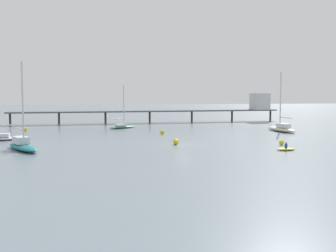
{
  "coord_description": "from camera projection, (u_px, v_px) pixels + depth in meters",
  "views": [
    {
      "loc": [
        -11.98,
        -58.02,
        7.61
      ],
      "look_at": [
        0.0,
        15.28,
        1.5
      ],
      "focal_mm": 43.89,
      "sensor_mm": 36.0,
      "label": 1
    }
  ],
  "objects": [
    {
      "name": "mooring_buoy_outer",
      "position": [
        176.0,
        142.0,
        59.79
      ],
      "size": [
        0.86,
        0.86,
        0.86
      ],
      "primitive_type": "sphere",
      "color": "yellow",
      "rests_on": "ground_plane"
    },
    {
      "name": "sailboat_green",
      "position": [
        122.0,
        126.0,
        86.88
      ],
      "size": [
        6.58,
        5.33,
        9.18
      ],
      "color": "#287F4C",
      "rests_on": "ground_plane"
    },
    {
      "name": "sailboat_teal",
      "position": [
        22.0,
        144.0,
        54.27
      ],
      "size": [
        6.32,
        9.45,
        11.57
      ],
      "color": "#1E727A",
      "rests_on": "ground_plane"
    },
    {
      "name": "ground_plane",
      "position": [
        185.0,
        145.0,
        59.62
      ],
      "size": [
        400.0,
        400.0,
        0.0
      ],
      "primitive_type": "plane",
      "color": "slate"
    },
    {
      "name": "mooring_buoy_far",
      "position": [
        25.0,
        129.0,
        80.7
      ],
      "size": [
        0.71,
        0.71,
        0.71
      ],
      "primitive_type": "sphere",
      "color": "yellow",
      "rests_on": "ground_plane"
    },
    {
      "name": "mooring_buoy_inner",
      "position": [
        162.0,
        132.0,
        75.03
      ],
      "size": [
        0.78,
        0.78,
        0.78
      ],
      "primitive_type": "sphere",
      "color": "yellow",
      "rests_on": "ground_plane"
    },
    {
      "name": "pier",
      "position": [
        206.0,
        106.0,
        105.56
      ],
      "size": [
        67.88,
        8.3,
        7.38
      ],
      "color": "#4C4C51",
      "rests_on": "ground_plane"
    },
    {
      "name": "mooring_buoy_near",
      "position": [
        282.0,
        142.0,
        59.35
      ],
      "size": [
        0.73,
        0.73,
        0.73
      ],
      "primitive_type": "sphere",
      "color": "yellow",
      "rests_on": "ground_plane"
    },
    {
      "name": "dinghy_yellow",
      "position": [
        286.0,
        149.0,
        53.72
      ],
      "size": [
        2.52,
        1.26,
        1.14
      ],
      "color": "yellow",
      "rests_on": "ground_plane"
    },
    {
      "name": "sailboat_cream",
      "position": [
        281.0,
        128.0,
        79.53
      ],
      "size": [
        3.17,
        9.65,
        11.53
      ],
      "color": "beige",
      "rests_on": "ground_plane"
    }
  ]
}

